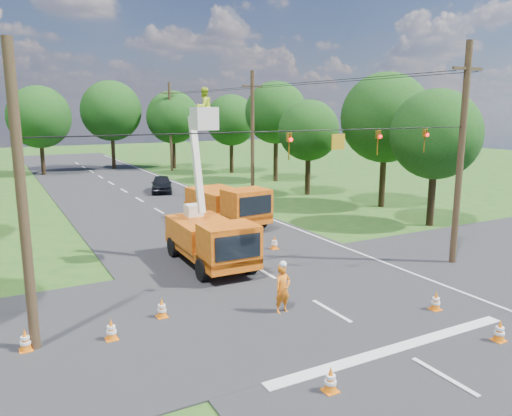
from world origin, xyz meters
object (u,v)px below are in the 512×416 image
traffic_cone_5 (111,330)px  tree_right_d (276,113)px  tree_right_a (436,135)px  tree_far_c (173,117)px  bucket_truck (210,230)px  tree_right_c (309,131)px  traffic_cone_1 (500,331)px  distant_car (162,184)px  traffic_cone_6 (25,340)px  pole_right_near (461,154)px  tree_far_b (111,111)px  traffic_cone_4 (162,308)px  tree_far_a (39,117)px  second_truck (228,204)px  pole_left (22,202)px  pole_right_mid (252,134)px  tree_right_b (386,118)px  traffic_cone_2 (274,243)px  traffic_cone_8 (436,301)px  tree_right_e (231,120)px  ground_worker (283,289)px  traffic_cone_3 (240,227)px  traffic_cone_7 (230,209)px  pole_right_far (170,126)px  traffic_cone_0 (331,380)px

traffic_cone_5 → tree_right_d: (22.16, 27.53, 6.32)m
tree_right_a → tree_far_c: bearing=96.3°
bucket_truck → tree_right_c: bearing=44.9°
traffic_cone_1 → distant_car: bearing=90.8°
traffic_cone_6 → pole_right_near: (18.27, 0.06, 4.75)m
tree_right_a → tree_far_b: (-10.50, 39.00, 1.25)m
traffic_cone_1 → traffic_cone_4: same height
tree_far_a → tree_far_b: size_ratio=0.92×
bucket_truck → tree_right_d: bearing=54.8°
second_truck → pole_left: 17.24m
pole_right_near → tree_far_a: (-13.50, 43.00, 1.08)m
traffic_cone_4 → pole_right_near: pole_right_near is taller
pole_right_mid → tree_right_c: size_ratio=1.28×
tree_right_b → traffic_cone_4: bearing=-150.4°
traffic_cone_2 → tree_far_c: (7.22, 36.12, 5.70)m
traffic_cone_8 → tree_right_e: bearing=74.9°
ground_worker → traffic_cone_3: 11.63m
bucket_truck → pole_left: bearing=-146.2°
ground_worker → traffic_cone_1: bearing=-55.3°
bucket_truck → traffic_cone_7: bearing=61.7°
tree_right_c → tree_far_b: bearing=111.4°
bucket_truck → second_truck: (4.15, 6.99, -0.38)m
pole_right_far → tree_far_a: pole_right_far is taller
pole_right_mid → tree_far_a: bearing=120.4°
traffic_cone_6 → tree_right_a: tree_right_a is taller
tree_right_b → pole_right_mid: bearing=129.1°
tree_far_c → tree_far_a: bearing=176.1°
pole_left → tree_right_c: size_ratio=1.15×
traffic_cone_2 → tree_right_e: 31.79m
pole_right_near → pole_right_mid: same height
second_truck → traffic_cone_7: (1.51, 2.88, -0.95)m
bucket_truck → tree_far_a: size_ratio=0.84×
traffic_cone_3 → ground_worker: bearing=-109.0°
traffic_cone_0 → pole_left: size_ratio=0.08×
pole_right_near → tree_far_c: pole_right_near is taller
second_truck → tree_right_a: (10.99, -5.96, 4.25)m
distant_car → traffic_cone_2: size_ratio=5.93×
tree_right_b → tree_right_e: bearing=93.0°
second_truck → tree_far_c: 31.21m
traffic_cone_4 → tree_right_b: 24.30m
traffic_cone_3 → traffic_cone_4: size_ratio=1.00×
bucket_truck → tree_far_a: bearing=96.5°
distant_car → tree_far_a: 19.61m
traffic_cone_2 → traffic_cone_8: 9.59m
ground_worker → traffic_cone_2: 8.09m
second_truck → tree_right_d: bearing=45.2°
distant_car → tree_far_c: tree_far_c is taller
traffic_cone_6 → tree_far_c: size_ratio=0.08×
traffic_cone_7 → tree_far_b: 30.86m
traffic_cone_8 → traffic_cone_6: bearing=164.7°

